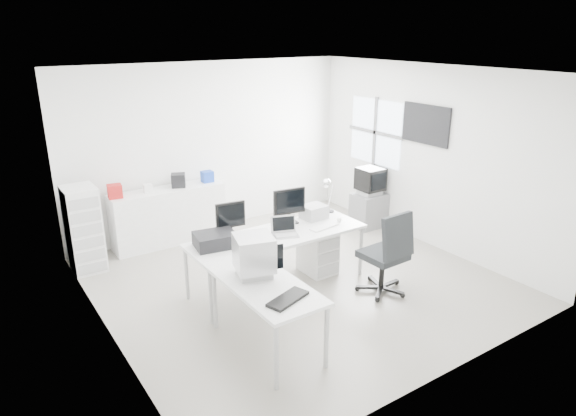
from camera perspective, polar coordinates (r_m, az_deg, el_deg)
floor at (r=7.15m, az=0.90°, el=-8.03°), size 5.00×5.00×0.01m
ceiling at (r=6.36m, az=1.04°, el=14.96°), size 5.00×5.00×0.01m
back_wall at (r=8.72m, az=-8.52°, el=6.65°), size 5.00×0.02×2.80m
left_wall at (r=5.65m, az=-20.34°, el=-1.43°), size 0.02×5.00×2.80m
right_wall at (r=8.26m, az=15.42°, el=5.46°), size 0.02×5.00×2.80m
window at (r=9.01m, az=9.68°, el=8.30°), size 0.02×1.20×1.10m
wall_picture at (r=8.20m, az=15.06°, el=8.97°), size 0.04×0.90×0.60m
main_desk at (r=6.84m, az=-1.13°, el=-5.83°), size 2.40×0.80×0.75m
side_desk at (r=5.62m, az=-2.34°, el=-11.86°), size 0.70×1.40×0.75m
drawer_pedestal at (r=7.28m, az=3.31°, el=-4.91°), size 0.40×0.50×0.60m
inkjet_printer at (r=6.36m, az=-8.11°, el=-3.51°), size 0.54×0.45×0.17m
lcd_monitor_small at (r=6.55m, az=-6.40°, el=-1.28°), size 0.41×0.27×0.48m
lcd_monitor_large at (r=6.98m, az=0.14°, el=0.16°), size 0.48×0.24×0.48m
laptop at (r=6.60m, az=-0.32°, el=-2.16°), size 0.46×0.46×0.24m
white_keyboard at (r=6.93m, az=4.05°, el=-2.10°), size 0.46×0.20×0.02m
white_mouse at (r=7.13m, az=5.72°, el=-1.31°), size 0.06×0.06×0.06m
laser_printer at (r=7.23m, az=2.90°, el=-0.42°), size 0.34×0.30×0.19m
desk_lamp at (r=7.45m, az=4.71°, el=1.23°), size 0.15×0.15×0.46m
crt_monitor at (r=5.54m, az=-3.79°, el=-5.50°), size 0.46×0.46×0.43m
black_keyboard at (r=5.13m, az=-0.02°, el=-10.07°), size 0.51×0.33×0.03m
office_chair at (r=6.73m, az=10.54°, el=-4.73°), size 0.69×0.69×1.15m
tv_cabinet at (r=9.03m, az=8.96°, el=-0.24°), size 0.54×0.44×0.59m
crt_tv at (r=8.87m, az=9.13°, el=2.94°), size 0.50×0.48×0.45m
sideboard at (r=8.41m, az=-13.08°, el=-0.86°), size 1.81×0.45×0.90m
clutter_box_a at (r=8.02m, az=-18.69°, el=1.77°), size 0.23×0.21×0.20m
clutter_box_b at (r=8.16m, az=-15.30°, el=2.13°), size 0.14×0.12×0.12m
clutter_box_c at (r=8.31m, az=-12.09°, el=3.03°), size 0.28×0.27×0.21m
clutter_box_d at (r=8.50m, az=-8.96°, el=3.47°), size 0.18×0.16×0.18m
clutter_bottle at (r=7.98m, az=-20.83°, el=1.52°), size 0.07×0.07×0.22m
filing_cabinet at (r=7.76m, az=-21.75°, el=-2.20°), size 0.43×0.51×1.23m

